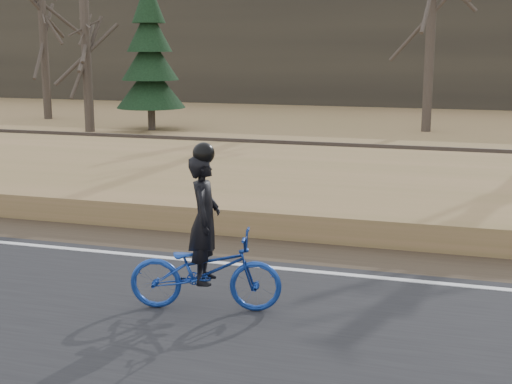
# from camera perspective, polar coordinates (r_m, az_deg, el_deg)

# --- Properties ---
(shoulder) EXTENTS (120.00, 1.60, 0.04)m
(shoulder) POSITION_cam_1_polar(r_m,az_deg,el_deg) (13.43, -19.05, -2.71)
(shoulder) COLOR #473A2B
(shoulder) RESTS_ON ground
(embankment) EXTENTS (120.00, 5.00, 0.44)m
(embankment) POSITION_cam_1_polar(r_m,az_deg,el_deg) (15.84, -12.76, 0.53)
(embankment) COLOR #9B744E
(embankment) RESTS_ON ground
(ballast) EXTENTS (120.00, 3.00, 0.45)m
(ballast) POSITION_cam_1_polar(r_m,az_deg,el_deg) (19.17, -7.16, 2.67)
(ballast) COLOR slate
(ballast) RESTS_ON ground
(railroad) EXTENTS (120.00, 2.40, 0.29)m
(railroad) POSITION_cam_1_polar(r_m,az_deg,el_deg) (19.13, -7.18, 3.57)
(railroad) COLOR black
(railroad) RESTS_ON ballast
(treeline_backdrop) EXTENTS (120.00, 4.00, 6.00)m
(treeline_backdrop) POSITION_cam_1_polar(r_m,az_deg,el_deg) (40.02, 5.94, 11.39)
(treeline_backdrop) COLOR #383328
(treeline_backdrop) RESTS_ON ground
(cyclist) EXTENTS (1.94, 1.01, 2.05)m
(cyclist) POSITION_cam_1_polar(r_m,az_deg,el_deg) (8.61, -4.09, -5.32)
(cyclist) COLOR navy
(cyclist) RESTS_ON road
(bare_tree_left) EXTENTS (0.36, 0.36, 7.39)m
(bare_tree_left) POSITION_cam_1_polar(r_m,az_deg,el_deg) (32.58, -16.66, 12.12)
(bare_tree_left) COLOR #473D34
(bare_tree_left) RESTS_ON ground
(bare_tree_near_left) EXTENTS (0.36, 0.36, 6.10)m
(bare_tree_near_left) POSITION_cam_1_polar(r_m,az_deg,el_deg) (27.35, -13.43, 11.09)
(bare_tree_near_left) COLOR #473D34
(bare_tree_near_left) RESTS_ON ground
(bare_tree_center) EXTENTS (0.36, 0.36, 9.29)m
(bare_tree_center) POSITION_cam_1_polar(r_m,az_deg,el_deg) (27.47, 13.90, 14.40)
(bare_tree_center) COLOR #473D34
(bare_tree_center) RESTS_ON ground
(conifer) EXTENTS (2.60, 2.60, 5.64)m
(conifer) POSITION_cam_1_polar(r_m,az_deg,el_deg) (27.41, -8.49, 10.48)
(conifer) COLOR #473D34
(conifer) RESTS_ON ground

